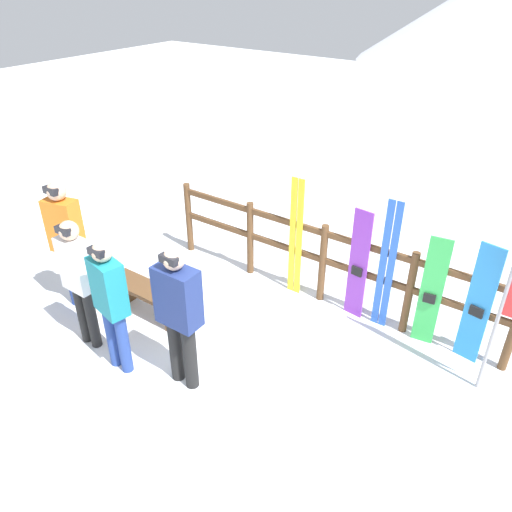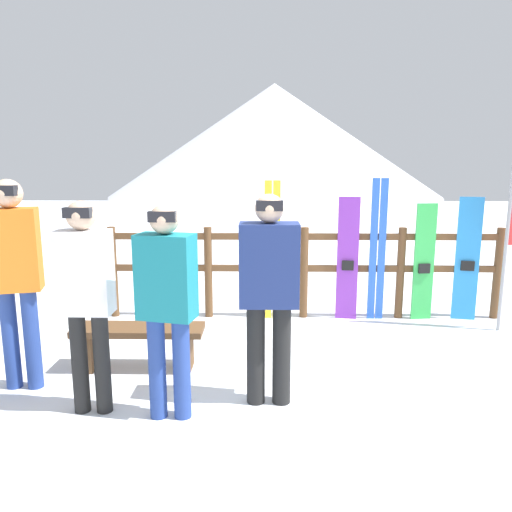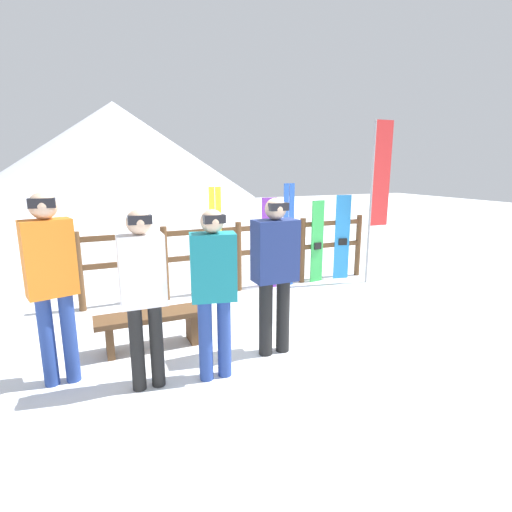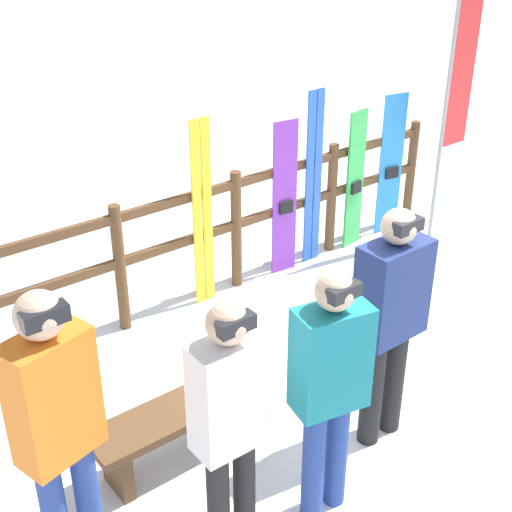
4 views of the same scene
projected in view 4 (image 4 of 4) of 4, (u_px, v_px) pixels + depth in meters
ground_plane at (392, 387)px, 5.48m from camera, size 40.00×40.00×0.00m
fence at (236, 220)px, 6.56m from camera, size 4.94×0.10×1.16m
bench at (178, 421)px, 4.67m from camera, size 1.23×0.36×0.42m
person_navy at (390, 313)px, 4.57m from camera, size 0.47×0.26×1.73m
person_orange at (57, 422)px, 3.52m from camera, size 0.46×0.33×1.83m
person_white at (230, 418)px, 3.68m from camera, size 0.40×0.22×1.69m
person_teal at (330, 381)px, 3.99m from camera, size 0.46×0.32×1.67m
ski_pair_yellow at (202, 215)px, 6.22m from camera, size 0.20×0.02×1.74m
snowboard_purple at (285, 199)px, 6.77m from camera, size 0.26×0.08×1.54m
ski_pair_blue at (313, 179)px, 6.92m from camera, size 0.20×0.02×1.76m
snowboard_green at (355, 180)px, 7.31m from camera, size 0.26×0.08×1.46m
snowboard_blue at (391, 166)px, 7.58m from camera, size 0.28×0.10×1.54m
rental_flag at (457, 78)px, 7.05m from camera, size 0.40×0.04×2.80m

